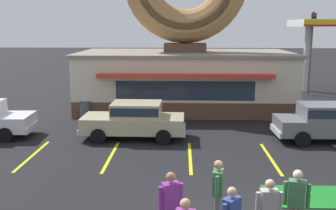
{
  "coord_description": "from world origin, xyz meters",
  "views": [
    {
      "loc": [
        -1.58,
        -9.09,
        4.85
      ],
      "look_at": [
        -2.09,
        5.0,
        2.0
      ],
      "focal_mm": 42.0,
      "sensor_mm": 36.0,
      "label": 1
    }
  ],
  "objects_px": {
    "pedestrian_crossing_woman": "(296,201)",
    "trash_bin": "(85,110)",
    "pedestrian_beanie_man": "(171,203)",
    "traffic_light_pole": "(312,43)",
    "pedestrian_clipboard_woman": "(218,190)",
    "golf_ball": "(311,193)",
    "pedestrian_blue_sweater_man": "(269,210)",
    "car_champagne": "(135,119)",
    "car_grey": "(328,121)"
  },
  "relations": [
    {
      "from": "pedestrian_blue_sweater_man",
      "to": "pedestrian_clipboard_woman",
      "type": "bearing_deg",
      "value": 137.8
    },
    {
      "from": "car_champagne",
      "to": "golf_ball",
      "type": "bearing_deg",
      "value": -44.29
    },
    {
      "from": "car_grey",
      "to": "trash_bin",
      "type": "bearing_deg",
      "value": 162.7
    },
    {
      "from": "car_grey",
      "to": "pedestrian_crossing_woman",
      "type": "bearing_deg",
      "value": -114.09
    },
    {
      "from": "car_champagne",
      "to": "trash_bin",
      "type": "distance_m",
      "value": 4.61
    },
    {
      "from": "car_grey",
      "to": "pedestrian_clipboard_woman",
      "type": "relative_size",
      "value": 2.71
    },
    {
      "from": "car_grey",
      "to": "pedestrian_clipboard_woman",
      "type": "distance_m",
      "value": 9.21
    },
    {
      "from": "pedestrian_clipboard_woman",
      "to": "pedestrian_beanie_man",
      "type": "xyz_separation_m",
      "value": [
        -1.12,
        -0.76,
        -0.01
      ]
    },
    {
      "from": "car_grey",
      "to": "pedestrian_blue_sweater_man",
      "type": "height_order",
      "value": "same"
    },
    {
      "from": "pedestrian_beanie_man",
      "to": "traffic_light_pole",
      "type": "xyz_separation_m",
      "value": [
        9.23,
        19.74,
        2.78
      ]
    },
    {
      "from": "pedestrian_blue_sweater_man",
      "to": "pedestrian_crossing_woman",
      "type": "height_order",
      "value": "pedestrian_crossing_woman"
    },
    {
      "from": "pedestrian_beanie_man",
      "to": "traffic_light_pole",
      "type": "relative_size",
      "value": 0.29
    },
    {
      "from": "pedestrian_clipboard_woman",
      "to": "trash_bin",
      "type": "distance_m",
      "value": 12.55
    },
    {
      "from": "car_grey",
      "to": "car_champagne",
      "type": "bearing_deg",
      "value": 179.49
    },
    {
      "from": "trash_bin",
      "to": "traffic_light_pole",
      "type": "height_order",
      "value": "traffic_light_pole"
    },
    {
      "from": "pedestrian_blue_sweater_man",
      "to": "pedestrian_beanie_man",
      "type": "bearing_deg",
      "value": 175.34
    },
    {
      "from": "pedestrian_beanie_man",
      "to": "pedestrian_clipboard_woman",
      "type": "bearing_deg",
      "value": 33.99
    },
    {
      "from": "golf_ball",
      "to": "pedestrian_beanie_man",
      "type": "xyz_separation_m",
      "value": [
        -4.04,
        -2.63,
        0.87
      ]
    },
    {
      "from": "pedestrian_clipboard_woman",
      "to": "pedestrian_crossing_woman",
      "type": "relative_size",
      "value": 1.01
    },
    {
      "from": "car_champagne",
      "to": "pedestrian_blue_sweater_man",
      "type": "xyz_separation_m",
      "value": [
        3.97,
        -8.52,
        0.01
      ]
    },
    {
      "from": "traffic_light_pole",
      "to": "pedestrian_crossing_woman",
      "type": "bearing_deg",
      "value": -108.08
    },
    {
      "from": "car_champagne",
      "to": "car_grey",
      "type": "bearing_deg",
      "value": -0.51
    },
    {
      "from": "pedestrian_blue_sweater_man",
      "to": "pedestrian_beanie_man",
      "type": "distance_m",
      "value": 2.16
    },
    {
      "from": "traffic_light_pole",
      "to": "car_grey",
      "type": "bearing_deg",
      "value": -103.59
    },
    {
      "from": "pedestrian_clipboard_woman",
      "to": "golf_ball",
      "type": "bearing_deg",
      "value": 32.76
    },
    {
      "from": "golf_ball",
      "to": "car_champagne",
      "type": "xyz_separation_m",
      "value": [
        -5.86,
        5.71,
        0.82
      ]
    },
    {
      "from": "car_champagne",
      "to": "pedestrian_clipboard_woman",
      "type": "relative_size",
      "value": 2.71
    },
    {
      "from": "car_grey",
      "to": "pedestrian_beanie_man",
      "type": "relative_size",
      "value": 2.75
    },
    {
      "from": "pedestrian_crossing_woman",
      "to": "trash_bin",
      "type": "bearing_deg",
      "value": 123.61
    },
    {
      "from": "pedestrian_crossing_woman",
      "to": "golf_ball",
      "type": "bearing_deg",
      "value": 64.03
    },
    {
      "from": "trash_bin",
      "to": "pedestrian_beanie_man",
      "type": "bearing_deg",
      "value": -67.64
    },
    {
      "from": "pedestrian_blue_sweater_man",
      "to": "pedestrian_crossing_woman",
      "type": "xyz_separation_m",
      "value": [
        0.7,
        0.38,
        0.05
      ]
    },
    {
      "from": "car_champagne",
      "to": "pedestrian_beanie_man",
      "type": "height_order",
      "value": "pedestrian_beanie_man"
    },
    {
      "from": "pedestrian_blue_sweater_man",
      "to": "pedestrian_beanie_man",
      "type": "relative_size",
      "value": 0.96
    },
    {
      "from": "pedestrian_clipboard_woman",
      "to": "pedestrian_beanie_man",
      "type": "height_order",
      "value": "pedestrian_clipboard_woman"
    },
    {
      "from": "traffic_light_pole",
      "to": "pedestrian_clipboard_woman",
      "type": "bearing_deg",
      "value": -113.13
    },
    {
      "from": "car_champagne",
      "to": "traffic_light_pole",
      "type": "relative_size",
      "value": 0.79
    },
    {
      "from": "pedestrian_beanie_man",
      "to": "traffic_light_pole",
      "type": "height_order",
      "value": "traffic_light_pole"
    },
    {
      "from": "pedestrian_clipboard_woman",
      "to": "trash_bin",
      "type": "xyz_separation_m",
      "value": [
        -5.97,
        11.03,
        -0.44
      ]
    },
    {
      "from": "golf_ball",
      "to": "pedestrian_blue_sweater_man",
      "type": "distance_m",
      "value": 3.48
    },
    {
      "from": "pedestrian_beanie_man",
      "to": "traffic_light_pole",
      "type": "bearing_deg",
      "value": 64.93
    },
    {
      "from": "golf_ball",
      "to": "car_grey",
      "type": "relative_size",
      "value": 0.01
    },
    {
      "from": "pedestrian_clipboard_woman",
      "to": "trash_bin",
      "type": "bearing_deg",
      "value": 118.43
    },
    {
      "from": "pedestrian_blue_sweater_man",
      "to": "traffic_light_pole",
      "type": "relative_size",
      "value": 0.28
    },
    {
      "from": "pedestrian_beanie_man",
      "to": "pedestrian_crossing_woman",
      "type": "distance_m",
      "value": 2.86
    },
    {
      "from": "pedestrian_crossing_woman",
      "to": "traffic_light_pole",
      "type": "height_order",
      "value": "traffic_light_pole"
    },
    {
      "from": "golf_ball",
      "to": "pedestrian_blue_sweater_man",
      "type": "xyz_separation_m",
      "value": [
        -1.88,
        -2.81,
        0.83
      ]
    },
    {
      "from": "car_grey",
      "to": "car_champagne",
      "type": "distance_m",
      "value": 8.28
    },
    {
      "from": "pedestrian_crossing_woman",
      "to": "trash_bin",
      "type": "relative_size",
      "value": 1.72
    },
    {
      "from": "golf_ball",
      "to": "trash_bin",
      "type": "height_order",
      "value": "trash_bin"
    }
  ]
}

